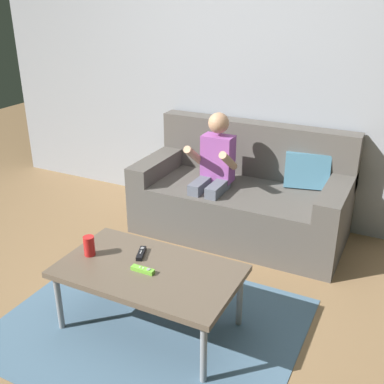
# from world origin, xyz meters

# --- Properties ---
(ground_plane) EXTENTS (10.18, 10.18, 0.00)m
(ground_plane) POSITION_xyz_m (0.00, 0.00, 0.00)
(ground_plane) COLOR olive
(wall_back) EXTENTS (5.09, 0.05, 2.50)m
(wall_back) POSITION_xyz_m (0.00, 1.87, 1.25)
(wall_back) COLOR #999EA8
(wall_back) RESTS_ON ground
(couch) EXTENTS (1.67, 0.80, 0.87)m
(couch) POSITION_xyz_m (0.13, 1.48, 0.30)
(couch) COLOR #56514C
(couch) RESTS_ON ground
(person_seated_on_couch) EXTENTS (0.35, 0.42, 1.01)m
(person_seated_on_couch) POSITION_xyz_m (-0.06, 1.29, 0.57)
(person_seated_on_couch) COLOR slate
(person_seated_on_couch) RESTS_ON ground
(coffee_table) EXTENTS (1.03, 0.60, 0.40)m
(coffee_table) POSITION_xyz_m (0.07, 0.09, 0.37)
(coffee_table) COLOR brown
(coffee_table) RESTS_ON ground
(area_rug) EXTENTS (1.72, 1.40, 0.01)m
(area_rug) POSITION_xyz_m (0.07, 0.09, 0.00)
(area_rug) COLOR slate
(area_rug) RESTS_ON ground
(game_remote_black_near_edge) EXTENTS (0.08, 0.14, 0.03)m
(game_remote_black_near_edge) POSITION_xyz_m (-0.04, 0.20, 0.42)
(game_remote_black_near_edge) COLOR black
(game_remote_black_near_edge) RESTS_ON coffee_table
(game_remote_lime_center) EXTENTS (0.14, 0.04, 0.03)m
(game_remote_lime_center) POSITION_xyz_m (0.06, 0.05, 0.42)
(game_remote_lime_center) COLOR #72C638
(game_remote_lime_center) RESTS_ON coffee_table
(soda_can) EXTENTS (0.07, 0.07, 0.12)m
(soda_can) POSITION_xyz_m (-0.32, 0.07, 0.46)
(soda_can) COLOR red
(soda_can) RESTS_ON coffee_table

